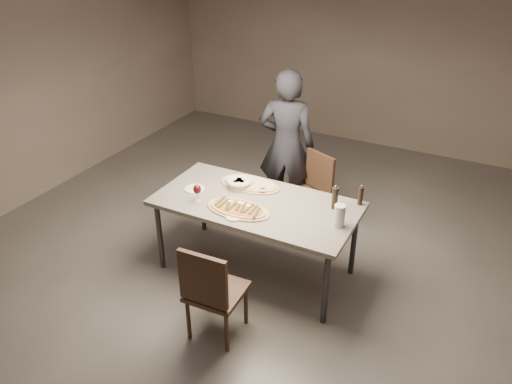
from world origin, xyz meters
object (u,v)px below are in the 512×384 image
at_px(ham_pizza, 250,184).
at_px(chair_near, 211,289).
at_px(bread_basket, 239,183).
at_px(pepper_mill_left, 361,195).
at_px(zucchini_pizza, 238,209).
at_px(chair_far, 312,188).
at_px(dining_table, 256,207).
at_px(carafe, 339,216).
at_px(diner, 286,145).

distance_m(ham_pizza, chair_near, 1.25).
xyz_separation_m(bread_basket, pepper_mill_left, (1.09, 0.21, 0.04)).
relative_size(zucchini_pizza, pepper_mill_left, 3.08).
bearing_deg(chair_far, zucchini_pizza, 101.64).
relative_size(dining_table, chair_far, 2.15).
height_order(zucchini_pizza, ham_pizza, zucchini_pizza).
bearing_deg(carafe, dining_table, 177.37).
xyz_separation_m(carafe, diner, (-0.98, 1.13, -0.02)).
bearing_deg(ham_pizza, carafe, 6.65).
height_order(dining_table, chair_near, chair_near).
bearing_deg(chair_far, bread_basket, 84.72).
bearing_deg(dining_table, chair_far, 79.80).
relative_size(ham_pizza, chair_far, 0.71).
relative_size(bread_basket, pepper_mill_left, 1.21).
relative_size(pepper_mill_left, carafe, 0.99).
bearing_deg(carafe, ham_pizza, 163.64).
relative_size(carafe, diner, 0.12).
height_order(zucchini_pizza, diner, diner).
distance_m(pepper_mill_left, chair_near, 1.54).
height_order(dining_table, zucchini_pizza, zucchini_pizza).
xyz_separation_m(zucchini_pizza, pepper_mill_left, (0.90, 0.58, 0.07)).
distance_m(ham_pizza, diner, 0.84).
distance_m(dining_table, pepper_mill_left, 0.92).
height_order(carafe, chair_near, carafe).
bearing_deg(ham_pizza, chair_near, -53.10).
relative_size(pepper_mill_left, chair_near, 0.22).
xyz_separation_m(ham_pizza, chair_near, (0.29, -1.18, -0.28)).
bearing_deg(bread_basket, carafe, -10.96).
distance_m(zucchini_pizza, chair_far, 1.22).
bearing_deg(chair_near, carafe, 50.13).
xyz_separation_m(zucchini_pizza, ham_pizza, (-0.13, 0.45, -0.00)).
xyz_separation_m(zucchini_pizza, diner, (-0.13, 1.29, 0.06)).
bearing_deg(pepper_mill_left, bread_basket, -168.91).
bearing_deg(diner, dining_table, 86.37).
bearing_deg(carafe, chair_near, -127.27).
xyz_separation_m(dining_table, chair_far, (0.17, 0.96, -0.22)).
xyz_separation_m(carafe, chair_near, (-0.68, -0.90, -0.36)).
distance_m(bread_basket, diner, 0.93).
relative_size(dining_table, ham_pizza, 3.02).
height_order(dining_table, carafe, carafe).
xyz_separation_m(carafe, chair_far, (-0.61, 0.99, -0.38)).
xyz_separation_m(dining_table, chair_near, (0.10, -0.93, -0.20)).
xyz_separation_m(dining_table, zucchini_pizza, (-0.07, -0.20, 0.07)).
bearing_deg(diner, pepper_mill_left, 131.36).
distance_m(zucchini_pizza, ham_pizza, 0.47).
relative_size(zucchini_pizza, diner, 0.35).
height_order(ham_pizza, pepper_mill_left, pepper_mill_left).
xyz_separation_m(dining_table, bread_basket, (-0.26, 0.17, 0.11)).
relative_size(ham_pizza, diner, 0.36).
bearing_deg(dining_table, carafe, -2.63).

